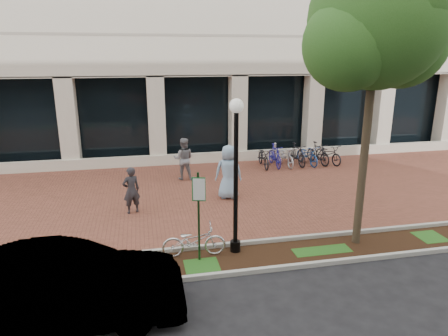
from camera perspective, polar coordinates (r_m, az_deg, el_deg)
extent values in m
plane|color=black|center=(15.49, -0.97, -3.53)|extent=(120.00, 120.00, 0.00)
cube|color=brown|center=(15.49, -0.97, -3.52)|extent=(40.00, 9.00, 0.01)
cube|color=black|center=(10.81, 4.47, -12.59)|extent=(40.00, 1.50, 0.01)
cube|color=#A2A299|center=(11.42, 3.40, -10.61)|extent=(40.00, 0.12, 0.12)
cube|color=#A2A299|center=(10.16, 5.69, -14.27)|extent=(40.00, 0.12, 0.12)
cube|color=black|center=(20.37, -4.02, 7.23)|extent=(40.00, 0.15, 4.20)
cube|color=beige|center=(19.67, -3.47, 1.43)|extent=(40.00, 0.25, 0.50)
cube|color=beige|center=(19.68, -3.73, 6.94)|extent=(0.80, 0.80, 4.20)
cube|color=#133617|center=(10.16, -3.62, -7.07)|extent=(0.05, 0.05, 2.38)
cube|color=#175E27|center=(9.86, -3.68, -3.06)|extent=(0.34, 0.02, 0.62)
cube|color=silver|center=(9.85, -3.66, -3.09)|extent=(0.30, 0.01, 0.56)
cylinder|color=black|center=(11.02, 1.61, -11.10)|extent=(0.28, 0.28, 0.30)
cylinder|color=black|center=(10.34, 1.69, -2.44)|extent=(0.12, 0.12, 3.80)
sphere|color=silver|center=(9.89, 1.78, 8.87)|extent=(0.36, 0.36, 0.36)
cylinder|color=#4A3D2A|center=(11.42, 19.20, -0.33)|extent=(0.22, 0.22, 4.27)
sphere|color=#224F18|center=(11.05, 21.10, 19.20)|extent=(3.43, 3.43, 3.43)
sphere|color=#224F18|center=(11.83, 23.93, 16.13)|extent=(2.40, 2.40, 2.40)
sphere|color=#224F18|center=(10.37, 17.39, 16.48)|extent=(2.23, 2.23, 2.23)
imported|color=silver|center=(10.68, -4.31, -10.33)|extent=(1.71, 0.70, 0.88)
imported|color=#27262B|center=(13.64, -13.10, -3.12)|extent=(0.68, 0.56, 1.61)
imported|color=slate|center=(17.00, -5.80, 1.31)|extent=(1.00, 0.85, 1.79)
imported|color=#83A6C3|center=(14.62, 0.63, -0.58)|extent=(1.08, 0.80, 2.01)
cylinder|color=silver|center=(19.78, 7.27, 2.03)|extent=(0.11, 0.11, 0.91)
sphere|color=silver|center=(19.67, 7.33, 3.47)|extent=(0.12, 0.12, 0.12)
imported|color=black|center=(18.94, 5.70, 1.54)|extent=(0.74, 1.86, 0.96)
imported|color=navy|center=(19.10, 7.28, 1.77)|extent=(0.51, 1.78, 1.07)
imported|color=#B5B4B9|center=(19.30, 8.82, 1.69)|extent=(0.72, 1.86, 0.96)
imported|color=black|center=(19.48, 10.34, 1.92)|extent=(0.67, 1.82, 1.07)
imported|color=navy|center=(19.71, 11.82, 1.84)|extent=(0.91, 1.90, 0.96)
imported|color=black|center=(19.92, 13.28, 2.05)|extent=(0.85, 1.84, 1.07)
imported|color=black|center=(20.17, 14.69, 1.97)|extent=(1.08, 1.93, 0.96)
cylinder|color=silver|center=(19.51, 10.32, 1.54)|extent=(0.04, 0.04, 0.80)
imported|color=silver|center=(8.70, -21.97, -15.64)|extent=(4.68, 1.68, 1.54)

